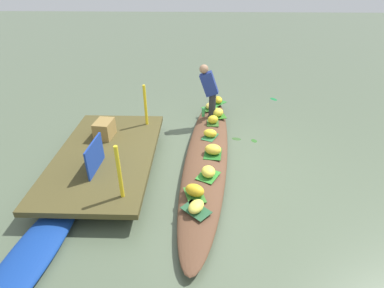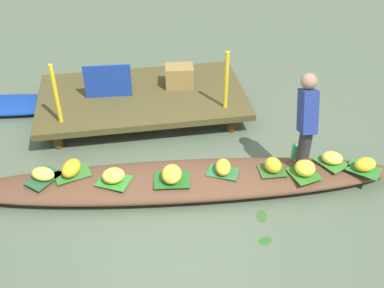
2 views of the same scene
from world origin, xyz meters
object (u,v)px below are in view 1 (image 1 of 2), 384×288
Objects in this scene: banana_bunch_2 at (196,207)px; banana_bunch_8 at (213,119)px; banana_bunch_1 at (208,172)px; vendor_boat at (207,155)px; moored_boat at (31,256)px; banana_bunch_7 at (195,190)px; banana_bunch_5 at (210,133)px; banana_bunch_6 at (218,112)px; banana_bunch_4 at (213,149)px; water_bottle at (203,112)px; produce_crate at (104,129)px; market_banner at (95,156)px; vendor_person at (209,88)px; banana_bunch_0 at (218,100)px; banana_bunch_3 at (210,106)px.

banana_bunch_8 is at bearing -6.54° from banana_bunch_2.
banana_bunch_1 is 0.92× the size of banana_bunch_2.
banana_bunch_1 reaches higher than vendor_boat.
banana_bunch_7 is at bearing -55.87° from moored_boat.
banana_bunch_6 reaches higher than banana_bunch_5.
water_bottle reaches higher than banana_bunch_4.
banana_bunch_7 is (-2.88, 0.48, -0.00)m from banana_bunch_6.
banana_bunch_1 reaches higher than banana_bunch_2.
banana_bunch_2 is at bearing 178.89° from vendor_boat.
banana_bunch_4 is 2.22m from produce_crate.
produce_crate is at bearing 11.34° from market_banner.
market_banner is at bearing 63.42° from banana_bunch_2.
banana_bunch_6 is at bearing -62.00° from produce_crate.
banana_bunch_8 is (1.15, -0.15, 0.22)m from vendor_boat.
banana_bunch_5 is 1.32× the size of water_bottle.
vendor_person reaches higher than banana_bunch_8.
banana_bunch_0 reaches higher than banana_bunch_2.
water_bottle is (3.97, -2.29, 0.26)m from moored_boat.
banana_bunch_6 is 2.65m from produce_crate.
banana_bunch_8 is 0.19× the size of vendor_person.
vendor_boat is at bearing -36.89° from moored_boat.
market_banner reaches higher than banana_bunch_6.
banana_bunch_6 reaches higher than vendor_boat.
banana_bunch_3 is 3.46m from market_banner.
banana_bunch_6 is (-0.79, 0.04, 0.01)m from banana_bunch_0.
banana_bunch_1 is 2.80m from banana_bunch_3.
banana_bunch_4 reaches higher than banana_bunch_3.
vendor_boat is at bearing 39.95° from banana_bunch_4.
moored_boat is 1.77m from market_banner.
banana_bunch_7 is (1.11, -2.15, 0.26)m from moored_boat.
banana_bunch_0 is 0.90× the size of banana_bunch_4.
banana_bunch_8 is 0.54× the size of produce_crate.
produce_crate reaches higher than banana_bunch_6.
banana_bunch_4 reaches higher than banana_bunch_1.
vendor_boat is 21.40× the size of banana_bunch_6.
produce_crate is (-2.03, 2.38, 0.19)m from banana_bunch_0.
market_banner is (-2.38, 1.96, -0.33)m from vendor_person.
banana_bunch_7 is (0.35, 0.03, 0.02)m from banana_bunch_2.
banana_bunch_5 is 0.63m from banana_bunch_8.
banana_bunch_6 is at bearing -7.98° from banana_bunch_2.
produce_crate reaches higher than banana_bunch_8.
moored_boat is 4.40m from banana_bunch_8.
banana_bunch_3 is (2.80, -0.09, -0.02)m from banana_bunch_1.
banana_bunch_5 is at bearing 178.64° from banana_bunch_3.
banana_bunch_0 is at bearing -8.14° from banana_bunch_7.
banana_bunch_6 is at bearing -5.08° from vendor_boat.
banana_bunch_8 is at bearing -68.59° from produce_crate.
water_bottle reaches higher than banana_bunch_7.
vendor_boat is 20.36× the size of banana_bunch_3.
market_banner is (0.00, 1.92, 0.28)m from banana_bunch_1.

